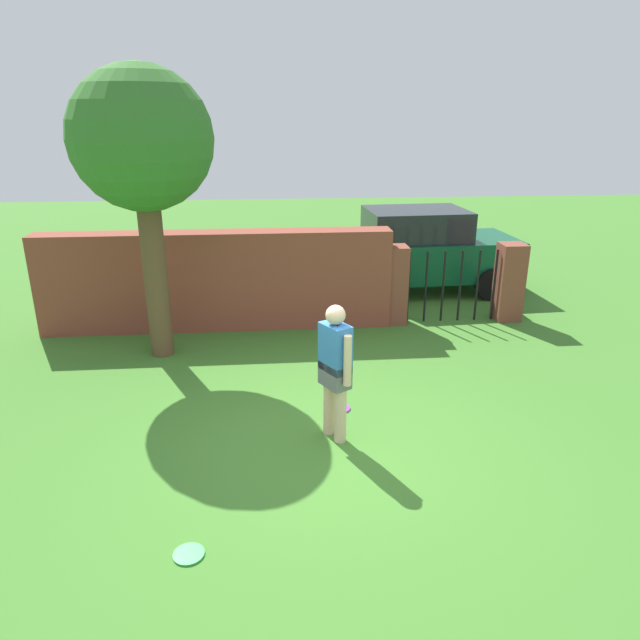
% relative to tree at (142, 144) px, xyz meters
% --- Properties ---
extents(ground_plane, '(40.00, 40.00, 0.00)m').
position_rel_tree_xyz_m(ground_plane, '(2.30, -2.91, -3.16)').
color(ground_plane, '#3D7528').
extents(brick_wall, '(5.98, 0.50, 1.70)m').
position_rel_tree_xyz_m(brick_wall, '(0.80, 1.11, -2.31)').
color(brick_wall, brown).
rests_on(brick_wall, ground).
extents(tree, '(2.00, 2.00, 4.23)m').
position_rel_tree_xyz_m(tree, '(0.00, 0.00, 0.00)').
color(tree, brown).
rests_on(tree, ground).
extents(person, '(0.37, 0.48, 1.62)m').
position_rel_tree_xyz_m(person, '(2.42, -2.68, -2.26)').
color(person, beige).
rests_on(person, ground).
extents(fence_gate, '(2.55, 0.44, 1.40)m').
position_rel_tree_xyz_m(fence_gate, '(4.94, 1.11, -2.46)').
color(fence_gate, brown).
rests_on(fence_gate, ground).
extents(car, '(4.29, 2.11, 1.72)m').
position_rel_tree_xyz_m(car, '(4.72, 3.03, -2.30)').
color(car, '#0C4C2D').
rests_on(car, ground).
extents(frisbee_green, '(0.27, 0.27, 0.02)m').
position_rel_tree_xyz_m(frisbee_green, '(0.96, -4.47, -3.15)').
color(frisbee_green, green).
rests_on(frisbee_green, ground).
extents(frisbee_purple, '(0.27, 0.27, 0.02)m').
position_rel_tree_xyz_m(frisbee_purple, '(2.56, -2.03, -3.15)').
color(frisbee_purple, purple).
rests_on(frisbee_purple, ground).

